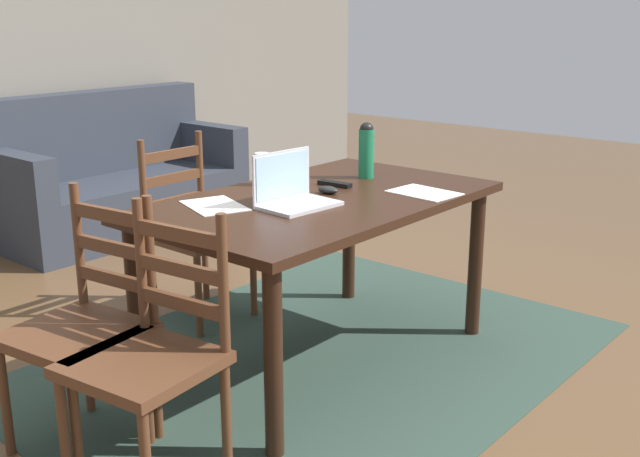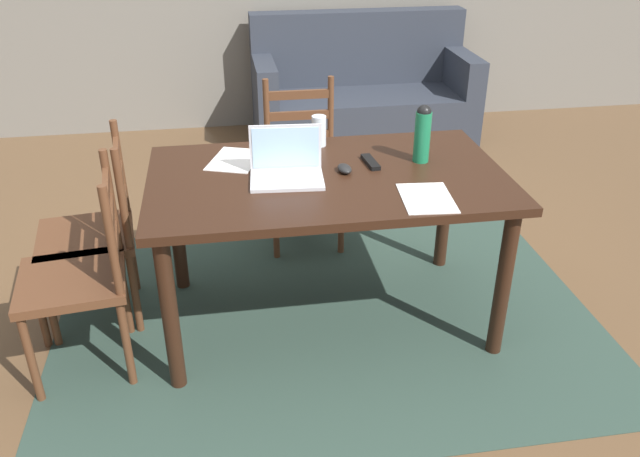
# 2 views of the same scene
# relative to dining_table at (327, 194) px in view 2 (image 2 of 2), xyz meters

# --- Properties ---
(ground_plane) EXTENTS (14.00, 14.00, 0.00)m
(ground_plane) POSITION_rel_dining_table_xyz_m (0.00, 0.00, -0.68)
(ground_plane) COLOR brown
(area_rug) EXTENTS (2.67, 1.96, 0.01)m
(area_rug) POSITION_rel_dining_table_xyz_m (0.00, 0.00, -0.68)
(area_rug) COLOR #2D4238
(area_rug) RESTS_ON ground
(dining_table) EXTENTS (1.61, 0.95, 0.78)m
(dining_table) POSITION_rel_dining_table_xyz_m (0.00, 0.00, 0.00)
(dining_table) COLOR black
(dining_table) RESTS_ON ground
(chair_far_head) EXTENTS (0.44, 0.44, 0.95)m
(chair_far_head) POSITION_rel_dining_table_xyz_m (0.00, 0.85, -0.22)
(chair_far_head) COLOR #56331E
(chair_far_head) RESTS_ON ground
(chair_left_near) EXTENTS (0.49, 0.49, 0.95)m
(chair_left_near) POSITION_rel_dining_table_xyz_m (-1.09, -0.19, -0.22)
(chair_left_near) COLOR #56331E
(chair_left_near) RESTS_ON ground
(chair_left_far) EXTENTS (0.49, 0.49, 0.95)m
(chair_left_far) POSITION_rel_dining_table_xyz_m (-1.09, 0.20, -0.22)
(chair_left_far) COLOR #56331E
(chair_left_far) RESTS_ON ground
(couch) EXTENTS (1.80, 0.80, 1.00)m
(couch) POSITION_rel_dining_table_xyz_m (0.73, 2.56, -0.33)
(couch) COLOR #2D333D
(couch) RESTS_ON ground
(laptop) EXTENTS (0.34, 0.24, 0.23)m
(laptop) POSITION_rel_dining_table_xyz_m (-0.19, -0.00, 0.15)
(laptop) COLOR silver
(laptop) RESTS_ON dining_table
(water_bottle) EXTENTS (0.08, 0.08, 0.27)m
(water_bottle) POSITION_rel_dining_table_xyz_m (0.46, 0.09, 0.24)
(water_bottle) COLOR #197247
(water_bottle) RESTS_ON dining_table
(drinking_glass) EXTENTS (0.07, 0.07, 0.15)m
(drinking_glass) POSITION_rel_dining_table_xyz_m (0.02, 0.37, 0.17)
(drinking_glass) COLOR silver
(drinking_glass) RESTS_ON dining_table
(computer_mouse) EXTENTS (0.07, 0.11, 0.03)m
(computer_mouse) POSITION_rel_dining_table_xyz_m (0.08, 0.02, 0.11)
(computer_mouse) COLOR black
(computer_mouse) RESTS_ON dining_table
(tv_remote) EXTENTS (0.06, 0.17, 0.02)m
(tv_remote) POSITION_rel_dining_table_xyz_m (0.22, 0.09, 0.10)
(tv_remote) COLOR black
(tv_remote) RESTS_ON dining_table
(paper_stack_left) EXTENTS (0.23, 0.31, 0.00)m
(paper_stack_left) POSITION_rel_dining_table_xyz_m (0.37, -0.31, 0.10)
(paper_stack_left) COLOR white
(paper_stack_left) RESTS_ON dining_table
(paper_stack_right) EXTENTS (0.30, 0.35, 0.00)m
(paper_stack_right) POSITION_rel_dining_table_xyz_m (-0.41, 0.24, 0.10)
(paper_stack_right) COLOR white
(paper_stack_right) RESTS_ON dining_table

